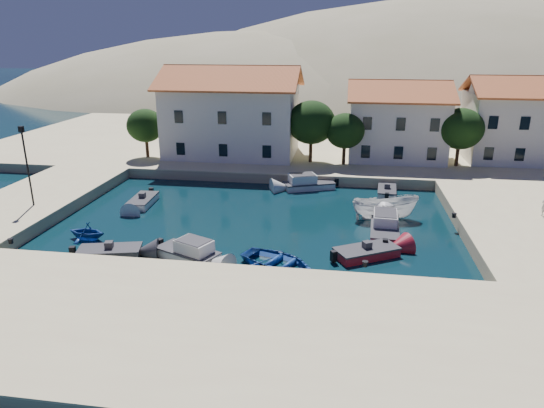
{
  "coord_description": "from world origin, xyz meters",
  "views": [
    {
      "loc": [
        6.48,
        -24.88,
        13.35
      ],
      "look_at": [
        1.49,
        8.13,
        2.0
      ],
      "focal_mm": 32.0,
      "sensor_mm": 36.0,
      "label": 1
    }
  ],
  "objects_px": {
    "cabin_cruiser_south": "(188,252)",
    "boat_east": "(384,219)",
    "cabin_cruiser_east": "(385,228)",
    "building_mid": "(397,119)",
    "building_right": "(512,118)",
    "rowboat_south": "(277,266)",
    "building_left": "(232,110)",
    "lamppost": "(26,158)"
  },
  "relations": [
    {
      "from": "building_mid",
      "to": "lamppost",
      "type": "distance_m",
      "value": 36.21
    },
    {
      "from": "building_left",
      "to": "building_right",
      "type": "relative_size",
      "value": 1.56
    },
    {
      "from": "lamppost",
      "to": "building_left",
      "type": "bearing_deg",
      "value": 60.1
    },
    {
      "from": "building_left",
      "to": "cabin_cruiser_east",
      "type": "xyz_separation_m",
      "value": [
        15.67,
        -19.54,
        -5.46
      ]
    },
    {
      "from": "building_left",
      "to": "rowboat_south",
      "type": "height_order",
      "value": "building_left"
    },
    {
      "from": "cabin_cruiser_south",
      "to": "boat_east",
      "type": "relative_size",
      "value": 0.88
    },
    {
      "from": "boat_east",
      "to": "rowboat_south",
      "type": "bearing_deg",
      "value": 131.19
    },
    {
      "from": "building_mid",
      "to": "rowboat_south",
      "type": "relative_size",
      "value": 2.2
    },
    {
      "from": "cabin_cruiser_south",
      "to": "cabin_cruiser_east",
      "type": "bearing_deg",
      "value": 50.64
    },
    {
      "from": "building_left",
      "to": "cabin_cruiser_east",
      "type": "height_order",
      "value": "building_left"
    },
    {
      "from": "cabin_cruiser_south",
      "to": "cabin_cruiser_east",
      "type": "relative_size",
      "value": 0.91
    },
    {
      "from": "building_right",
      "to": "building_mid",
      "type": "bearing_deg",
      "value": -175.24
    },
    {
      "from": "lamppost",
      "to": "cabin_cruiser_south",
      "type": "xyz_separation_m",
      "value": [
        14.4,
        -5.68,
        -4.28
      ]
    },
    {
      "from": "building_mid",
      "to": "boat_east",
      "type": "relative_size",
      "value": 2.01
    },
    {
      "from": "building_right",
      "to": "rowboat_south",
      "type": "bearing_deg",
      "value": -127.35
    },
    {
      "from": "building_left",
      "to": "building_mid",
      "type": "distance_m",
      "value": 18.04
    },
    {
      "from": "rowboat_south",
      "to": "cabin_cruiser_south",
      "type": "bearing_deg",
      "value": 112.29
    },
    {
      "from": "cabin_cruiser_south",
      "to": "cabin_cruiser_east",
      "type": "height_order",
      "value": "same"
    },
    {
      "from": "rowboat_south",
      "to": "cabin_cruiser_east",
      "type": "relative_size",
      "value": 0.95
    },
    {
      "from": "building_left",
      "to": "building_right",
      "type": "height_order",
      "value": "building_left"
    },
    {
      "from": "building_mid",
      "to": "building_left",
      "type": "bearing_deg",
      "value": -176.82
    },
    {
      "from": "cabin_cruiser_east",
      "to": "cabin_cruiser_south",
      "type": "bearing_deg",
      "value": 119.07
    },
    {
      "from": "building_mid",
      "to": "cabin_cruiser_south",
      "type": "distance_m",
      "value": 31.02
    },
    {
      "from": "building_right",
      "to": "boat_east",
      "type": "relative_size",
      "value": 1.81
    },
    {
      "from": "cabin_cruiser_south",
      "to": "building_right",
      "type": "bearing_deg",
      "value": 70.57
    },
    {
      "from": "building_right",
      "to": "boat_east",
      "type": "xyz_separation_m",
      "value": [
        -14.11,
        -18.33,
        -5.47
      ]
    },
    {
      "from": "building_mid",
      "to": "lamppost",
      "type": "relative_size",
      "value": 1.69
    },
    {
      "from": "building_left",
      "to": "building_mid",
      "type": "height_order",
      "value": "building_left"
    },
    {
      "from": "cabin_cruiser_south",
      "to": "cabin_cruiser_east",
      "type": "xyz_separation_m",
      "value": [
        12.77,
        6.14,
        -0.0
      ]
    },
    {
      "from": "cabin_cruiser_east",
      "to": "boat_east",
      "type": "relative_size",
      "value": 0.96
    },
    {
      "from": "building_mid",
      "to": "building_right",
      "type": "distance_m",
      "value": 12.04
    },
    {
      "from": "cabin_cruiser_south",
      "to": "building_left",
      "type": "bearing_deg",
      "value": 121.41
    },
    {
      "from": "rowboat_south",
      "to": "building_left",
      "type": "bearing_deg",
      "value": 42.94
    },
    {
      "from": "building_mid",
      "to": "cabin_cruiser_east",
      "type": "relative_size",
      "value": 2.09
    },
    {
      "from": "building_right",
      "to": "boat_east",
      "type": "bearing_deg",
      "value": -127.59
    },
    {
      "from": "building_mid",
      "to": "cabin_cruiser_east",
      "type": "xyz_separation_m",
      "value": [
        -2.33,
        -20.54,
        -4.75
      ]
    },
    {
      "from": "cabin_cruiser_south",
      "to": "boat_east",
      "type": "height_order",
      "value": "cabin_cruiser_south"
    },
    {
      "from": "lamppost",
      "to": "boat_east",
      "type": "height_order",
      "value": "lamppost"
    },
    {
      "from": "cabin_cruiser_east",
      "to": "boat_east",
      "type": "distance_m",
      "value": 3.25
    },
    {
      "from": "building_mid",
      "to": "boat_east",
      "type": "distance_m",
      "value": 18.22
    },
    {
      "from": "cabin_cruiser_east",
      "to": "boat_east",
      "type": "height_order",
      "value": "cabin_cruiser_east"
    },
    {
      "from": "cabin_cruiser_south",
      "to": "boat_east",
      "type": "distance_m",
      "value": 16.01
    }
  ]
}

